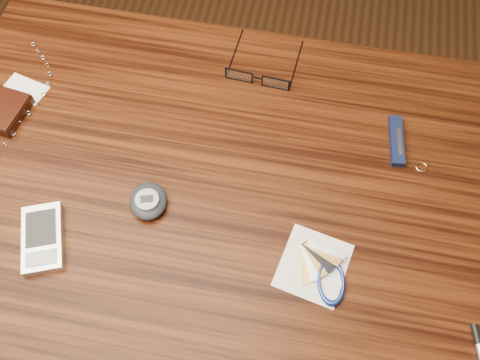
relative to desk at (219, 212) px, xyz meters
The scene contains 8 objects.
ground 0.65m from the desk, ahead, with size 3.80×3.80×0.00m, color #472814.
desk is the anchor object (origin of this frame).
eyeglasses 0.25m from the desk, 83.12° to the left, with size 0.13×0.13×0.03m.
gold_ring 0.36m from the desk, 16.76° to the left, with size 0.02×0.02×0.00m, color #E1A969.
pda_phone 0.30m from the desk, 148.84° to the right, with size 0.10×0.13×0.02m.
pedometer 0.16m from the desk, 150.91° to the right, with size 0.08×0.08×0.03m.
notepad_keys 0.24m from the desk, 31.80° to the right, with size 0.12×0.12×0.01m.
pocket_knife 0.33m from the desk, 26.31° to the left, with size 0.03×0.10×0.01m.
Camera 1 is at (0.12, -0.40, 1.52)m, focal length 40.00 mm.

